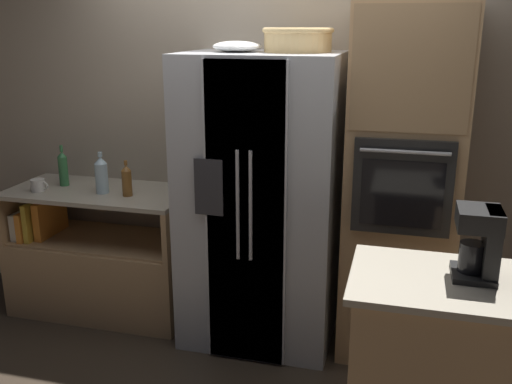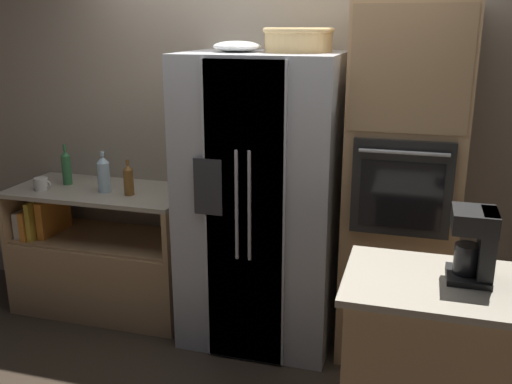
{
  "view_description": "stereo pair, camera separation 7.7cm",
  "coord_description": "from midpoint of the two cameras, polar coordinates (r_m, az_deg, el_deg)",
  "views": [
    {
      "loc": [
        0.87,
        -3.31,
        2.01
      ],
      "look_at": [
        0.01,
        -0.06,
        1.02
      ],
      "focal_mm": 40.0,
      "sensor_mm": 36.0,
      "label": 1
    },
    {
      "loc": [
        0.94,
        -3.29,
        2.01
      ],
      "look_at": [
        0.01,
        -0.06,
        1.02
      ],
      "focal_mm": 40.0,
      "sensor_mm": 36.0,
      "label": 2
    }
  ],
  "objects": [
    {
      "name": "bottle_short",
      "position": [
        4.28,
        -17.95,
        2.37
      ],
      "size": [
        0.06,
        0.06,
        0.29
      ],
      "color": "#33723F",
      "rests_on": "counter_left"
    },
    {
      "name": "wicker_basket",
      "position": [
        3.47,
        4.91,
        15.02
      ],
      "size": [
        0.42,
        0.42,
        0.14
      ],
      "color": "tan",
      "rests_on": "refrigerator"
    },
    {
      "name": "bottle_wide",
      "position": [
        4.01,
        -14.47,
        1.77
      ],
      "size": [
        0.09,
        0.09,
        0.28
      ],
      "color": "silver",
      "rests_on": "counter_left"
    },
    {
      "name": "counter_left",
      "position": [
        4.32,
        -14.36,
        -7.0
      ],
      "size": [
        1.27,
        0.62,
        0.9
      ],
      "color": "tan",
      "rests_on": "ground_plane"
    },
    {
      "name": "wall_back",
      "position": [
        3.88,
        2.47,
        7.38
      ],
      "size": [
        12.0,
        0.06,
        2.8
      ],
      "color": "tan",
      "rests_on": "ground_plane"
    },
    {
      "name": "fruit_bowl",
      "position": [
        3.48,
        -1.22,
        14.36
      ],
      "size": [
        0.29,
        0.29,
        0.06
      ],
      "color": "white",
      "rests_on": "refrigerator"
    },
    {
      "name": "bottle_tall",
      "position": [
        3.9,
        -12.09,
        1.23
      ],
      "size": [
        0.07,
        0.07,
        0.24
      ],
      "color": "brown",
      "rests_on": "counter_left"
    },
    {
      "name": "ground_plane",
      "position": [
        3.97,
        0.7,
        -14.0
      ],
      "size": [
        20.0,
        20.0,
        0.0
      ],
      "primitive_type": "plane",
      "color": "#382D23"
    },
    {
      "name": "wall_oven",
      "position": [
        3.51,
        15.05,
        0.47
      ],
      "size": [
        0.65,
        0.68,
        2.15
      ],
      "color": "tan",
      "rests_on": "ground_plane"
    },
    {
      "name": "refrigerator",
      "position": [
        3.61,
        1.12,
        -1.04
      ],
      "size": [
        0.96,
        0.76,
        1.85
      ],
      "color": "silver",
      "rests_on": "ground_plane"
    },
    {
      "name": "coffee_maker",
      "position": [
        2.5,
        22.06,
        -4.69
      ],
      "size": [
        0.17,
        0.2,
        0.3
      ],
      "color": "black",
      "rests_on": "island_counter"
    },
    {
      "name": "mug",
      "position": [
        4.21,
        -20.18,
        0.76
      ],
      "size": [
        0.13,
        0.09,
        0.08
      ],
      "color": "silver",
      "rests_on": "counter_left"
    }
  ]
}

